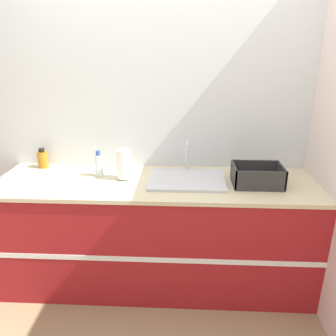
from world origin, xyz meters
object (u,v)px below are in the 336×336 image
at_px(dish_rack, 257,178).
at_px(bottle_amber, 43,159).
at_px(bottle_clear, 99,165).
at_px(paper_towel_roll, 124,164).
at_px(sink, 187,178).

relative_size(dish_rack, bottle_amber, 2.15).
bearing_deg(dish_rack, bottle_clear, 174.36).
bearing_deg(paper_towel_roll, bottle_clear, 165.56).
xyz_separation_m(dish_rack, bottle_clear, (-1.20, 0.12, 0.04)).
bearing_deg(sink, paper_towel_roll, 178.81).
bearing_deg(paper_towel_roll, sink, -1.19).
xyz_separation_m(paper_towel_roll, dish_rack, (0.99, -0.07, -0.06)).
bearing_deg(sink, bottle_clear, 174.79).
height_order(dish_rack, bottle_clear, bottle_clear).
xyz_separation_m(sink, bottle_clear, (-0.69, 0.06, 0.08)).
bearing_deg(bottle_clear, paper_towel_roll, -14.44).
height_order(sink, paper_towel_roll, sink).
distance_m(sink, bottle_clear, 0.69).
height_order(paper_towel_roll, dish_rack, paper_towel_roll).
height_order(paper_towel_roll, bottle_clear, paper_towel_roll).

